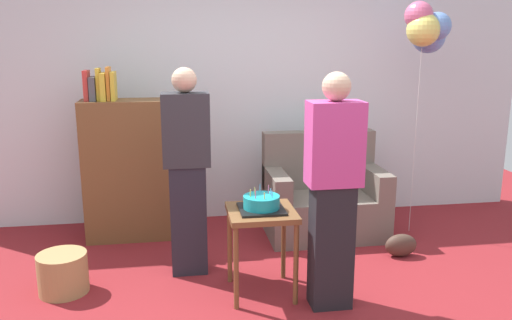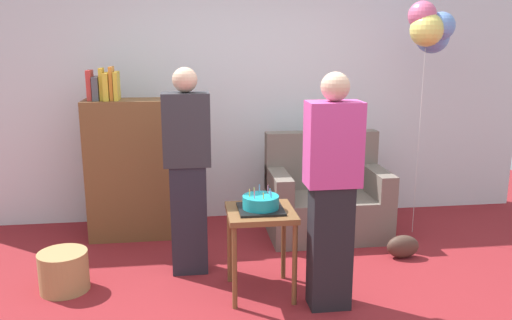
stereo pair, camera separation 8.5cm
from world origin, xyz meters
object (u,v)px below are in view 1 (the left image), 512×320
object	(u,v)px
birthday_cake	(261,203)
person_blowing_candles	(187,171)
handbag	(401,245)
couch	(323,199)
side_table	(261,223)
balloon_bunch	(427,29)
person_holding_cake	(333,191)
bookshelf	(128,168)
wicker_basket	(63,273)

from	to	relation	value
birthday_cake	person_blowing_candles	bearing A→B (deg)	138.62
birthday_cake	person_blowing_candles	distance (m)	0.69
birthday_cake	handbag	world-z (taller)	birthday_cake
couch	person_blowing_candles	bearing A→B (deg)	-152.71
side_table	balloon_bunch	world-z (taller)	balloon_bunch
couch	person_holding_cake	world-z (taller)	person_holding_cake
bookshelf	wicker_basket	size ratio (longest dim) A/B	4.43
side_table	wicker_basket	size ratio (longest dim) A/B	1.78
birthday_cake	person_holding_cake	world-z (taller)	person_holding_cake
side_table	balloon_bunch	distance (m)	2.38
side_table	person_blowing_candles	size ratio (longest dim) A/B	0.39
side_table	balloon_bunch	xyz separation A→B (m)	(1.66, 0.99, 1.38)
couch	birthday_cake	size ratio (longest dim) A/B	3.44
couch	wicker_basket	distance (m)	2.41
bookshelf	handbag	xyz separation A→B (m)	(2.33, -0.84, -0.57)
person_blowing_candles	balloon_bunch	world-z (taller)	balloon_bunch
wicker_basket	handbag	distance (m)	2.75
person_holding_cake	wicker_basket	world-z (taller)	person_holding_cake
side_table	handbag	size ratio (longest dim) A/B	2.29
side_table	person_holding_cake	distance (m)	0.59
bookshelf	person_holding_cake	xyz separation A→B (m)	(1.48, -1.55, 0.16)
person_blowing_candles	balloon_bunch	size ratio (longest dim) A/B	0.76
balloon_bunch	bookshelf	bearing A→B (deg)	173.52
couch	birthday_cake	xyz separation A→B (m)	(-0.79, -1.12, 0.35)
side_table	birthday_cake	world-z (taller)	birthday_cake
birthday_cake	balloon_bunch	world-z (taller)	balloon_bunch
side_table	handbag	bearing A→B (deg)	19.57
person_blowing_candles	person_holding_cake	xyz separation A→B (m)	(0.96, -0.70, 0.00)
handbag	balloon_bunch	distance (m)	1.93
side_table	person_holding_cake	size ratio (longest dim) A/B	0.39
handbag	wicker_basket	bearing A→B (deg)	-175.19
couch	handbag	xyz separation A→B (m)	(0.51, -0.66, -0.24)
balloon_bunch	wicker_basket	bearing A→B (deg)	-166.22
person_blowing_candles	person_holding_cake	distance (m)	1.19
handbag	person_holding_cake	bearing A→B (deg)	-140.00
birthday_cake	balloon_bunch	size ratio (longest dim) A/B	0.15
bookshelf	birthday_cake	distance (m)	1.66
person_holding_cake	balloon_bunch	size ratio (longest dim) A/B	0.76
wicker_basket	balloon_bunch	xyz separation A→B (m)	(3.10, 0.76, 1.77)
person_holding_cake	couch	bearing A→B (deg)	-105.74
wicker_basket	bookshelf	bearing A→B (deg)	68.97
bookshelf	birthday_cake	size ratio (longest dim) A/B	4.98
wicker_basket	balloon_bunch	size ratio (longest dim) A/B	0.17
couch	side_table	bearing A→B (deg)	-125.19
bookshelf	handbag	size ratio (longest dim) A/B	5.70
person_blowing_candles	side_table	bearing A→B (deg)	-38.08
wicker_basket	person_blowing_candles	bearing A→B (deg)	13.17
couch	balloon_bunch	size ratio (longest dim) A/B	0.51
couch	person_blowing_candles	xyz separation A→B (m)	(-1.30, -0.67, 0.49)
bookshelf	birthday_cake	world-z (taller)	bookshelf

